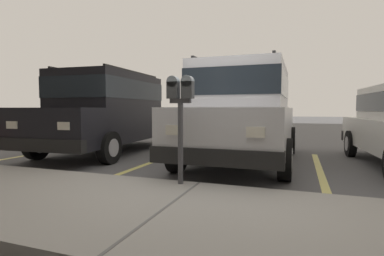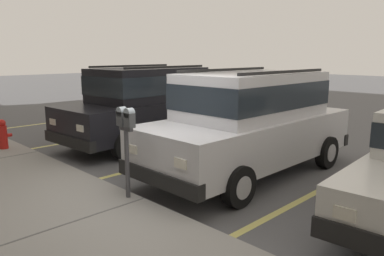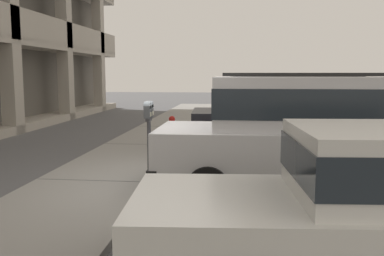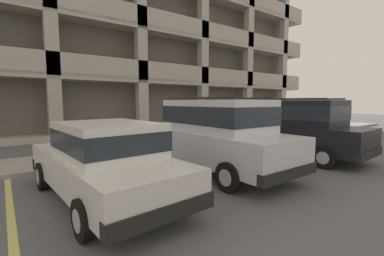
# 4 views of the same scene
# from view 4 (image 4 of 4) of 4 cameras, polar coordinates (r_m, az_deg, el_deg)

# --- Properties ---
(ground_plane) EXTENTS (80.00, 80.00, 0.10)m
(ground_plane) POSITION_cam_4_polar(r_m,az_deg,el_deg) (9.16, -3.75, -6.57)
(ground_plane) COLOR #565659
(sidewalk) EXTENTS (40.00, 2.20, 0.12)m
(sidewalk) POSITION_cam_4_polar(r_m,az_deg,el_deg) (10.23, -7.73, -4.66)
(sidewalk) COLOR gray
(sidewalk) RESTS_ON ground_plane
(parking_stall_lines) EXTENTS (13.00, 4.80, 0.01)m
(parking_stall_lines) POSITION_cam_4_polar(r_m,az_deg,el_deg) (9.10, 9.76, -6.39)
(parking_stall_lines) COLOR #DBD16B
(parking_stall_lines) RESTS_ON ground_plane
(silver_suv) EXTENTS (2.03, 4.78, 2.03)m
(silver_suv) POSITION_cam_4_polar(r_m,az_deg,el_deg) (7.08, 5.23, -0.93)
(silver_suv) COLOR silver
(silver_suv) RESTS_ON ground_plane
(red_sedan) EXTENTS (2.05, 4.59, 1.54)m
(red_sedan) POSITION_cam_4_polar(r_m,az_deg,el_deg) (5.30, -18.84, -6.48)
(red_sedan) COLOR silver
(red_sedan) RESTS_ON ground_plane
(dark_hatchback) EXTENTS (2.21, 4.88, 2.03)m
(dark_hatchback) POSITION_cam_4_polar(r_m,az_deg,el_deg) (9.62, 21.72, 0.48)
(dark_hatchback) COLOR black
(dark_hatchback) RESTS_ON ground_plane
(parking_meter_near) EXTENTS (0.35, 0.12, 1.42)m
(parking_meter_near) POSITION_cam_4_polar(r_m,az_deg,el_deg) (9.38, -3.87, 1.30)
(parking_meter_near) COLOR #47474C
(parking_meter_near) RESTS_ON sidewalk
(parking_garage) EXTENTS (32.00, 10.00, 13.25)m
(parking_garage) POSITION_cam_4_polar(r_m,az_deg,el_deg) (20.56, -17.85, 17.16)
(parking_garage) COLOR #5C5851
(parking_garage) RESTS_ON ground_plane
(fire_hydrant) EXTENTS (0.30, 0.30, 0.70)m
(fire_hydrant) POSITION_cam_4_polar(r_m,az_deg,el_deg) (12.76, 13.17, -0.83)
(fire_hydrant) COLOR red
(fire_hydrant) RESTS_ON sidewalk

